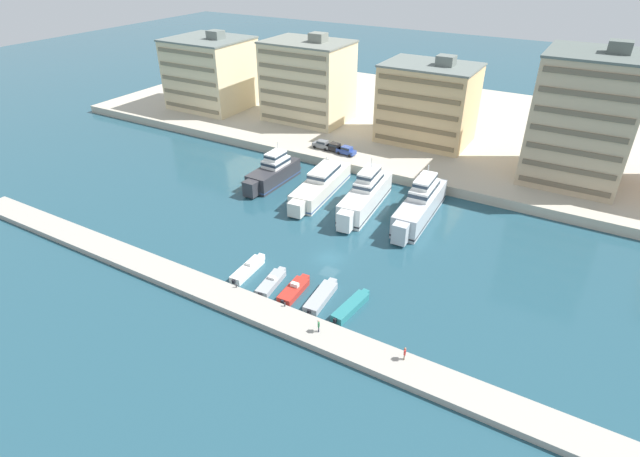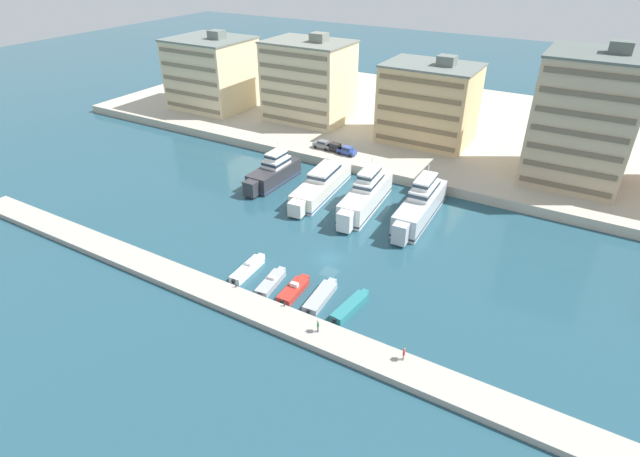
# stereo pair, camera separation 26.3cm
# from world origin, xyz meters

# --- Properties ---
(ground_plane) EXTENTS (400.00, 400.00, 0.00)m
(ground_plane) POSITION_xyz_m (0.00, 0.00, 0.00)
(ground_plane) COLOR #234C5B
(quay_promenade) EXTENTS (180.00, 70.00, 1.85)m
(quay_promenade) POSITION_xyz_m (0.00, 64.08, 0.92)
(quay_promenade) COLOR #BCB29E
(quay_promenade) RESTS_ON ground
(pier_dock) EXTENTS (120.00, 4.47, 0.88)m
(pier_dock) POSITION_xyz_m (0.00, -15.43, 0.44)
(pier_dock) COLOR #A8A399
(pier_dock) RESTS_ON ground
(yacht_charcoal_far_left) EXTENTS (4.51, 15.31, 7.76)m
(yacht_charcoal_far_left) POSITION_xyz_m (-22.25, 17.39, 2.17)
(yacht_charcoal_far_left) COLOR #333338
(yacht_charcoal_far_left) RESTS_ON ground
(yacht_ivory_left) EXTENTS (6.20, 21.03, 6.36)m
(yacht_ivory_left) POSITION_xyz_m (-12.00, 18.08, 1.83)
(yacht_ivory_left) COLOR silver
(yacht_ivory_left) RESTS_ON ground
(yacht_white_mid_left) EXTENTS (5.68, 19.66, 8.56)m
(yacht_white_mid_left) POSITION_xyz_m (-2.45, 17.12, 2.49)
(yacht_white_mid_left) COLOR white
(yacht_white_mid_left) RESTS_ON ground
(yacht_silver_center_left) EXTENTS (4.94, 20.42, 8.78)m
(yacht_silver_center_left) POSITION_xyz_m (7.09, 18.49, 2.59)
(yacht_silver_center_left) COLOR silver
(yacht_silver_center_left) RESTS_ON ground
(motorboat_white_far_left) EXTENTS (2.05, 7.50, 1.45)m
(motorboat_white_far_left) POSITION_xyz_m (-8.40, -8.86, 0.53)
(motorboat_white_far_left) COLOR white
(motorboat_white_far_left) RESTS_ON ground
(motorboat_grey_left) EXTENTS (2.50, 6.85, 1.21)m
(motorboat_grey_left) POSITION_xyz_m (-3.81, -9.62, 0.43)
(motorboat_grey_left) COLOR #9EA3A8
(motorboat_grey_left) RESTS_ON ground
(motorboat_red_mid_left) EXTENTS (2.28, 6.67, 1.46)m
(motorboat_red_mid_left) POSITION_xyz_m (-0.14, -9.54, 0.49)
(motorboat_red_mid_left) COLOR red
(motorboat_red_mid_left) RESTS_ON ground
(motorboat_grey_center_left) EXTENTS (2.48, 7.74, 0.94)m
(motorboat_grey_center_left) POSITION_xyz_m (3.73, -8.94, 0.47)
(motorboat_grey_center_left) COLOR #9EA3A8
(motorboat_grey_center_left) RESTS_ON ground
(motorboat_teal_center) EXTENTS (2.38, 7.57, 1.03)m
(motorboat_teal_center) POSITION_xyz_m (8.09, -8.87, 0.52)
(motorboat_teal_center) COLOR teal
(motorboat_teal_center) RESTS_ON ground
(car_grey_far_left) EXTENTS (4.18, 2.07, 1.80)m
(car_grey_far_left) POSITION_xyz_m (-20.72, 33.68, 2.83)
(car_grey_far_left) COLOR slate
(car_grey_far_left) RESTS_ON quay_promenade
(car_black_left) EXTENTS (4.22, 2.16, 1.80)m
(car_black_left) POSITION_xyz_m (-17.70, 33.61, 2.83)
(car_black_left) COLOR black
(car_black_left) RESTS_ON quay_promenade
(car_blue_mid_left) EXTENTS (4.24, 2.23, 1.80)m
(car_blue_mid_left) POSITION_xyz_m (-14.59, 33.21, 2.83)
(car_blue_mid_left) COLOR #28428E
(car_blue_mid_left) RESTS_ON quay_promenade
(apartment_block_far_left) EXTENTS (19.37, 17.19, 19.32)m
(apartment_block_far_left) POSITION_xyz_m (-61.07, 45.80, 10.56)
(apartment_block_far_left) COLOR beige
(apartment_block_far_left) RESTS_ON quay_promenade
(apartment_block_left) EXTENTS (19.79, 14.23, 20.53)m
(apartment_block_left) POSITION_xyz_m (-33.69, 49.21, 11.17)
(apartment_block_left) COLOR beige
(apartment_block_left) RESTS_ON quay_promenade
(apartment_block_mid_left) EXTENTS (19.49, 13.80, 18.61)m
(apartment_block_mid_left) POSITION_xyz_m (-3.56, 49.51, 10.21)
(apartment_block_mid_left) COLOR #E0BC84
(apartment_block_mid_left) RESTS_ON quay_promenade
(apartment_block_center_left) EXTENTS (16.69, 16.10, 25.03)m
(apartment_block_center_left) POSITION_xyz_m (26.97, 43.86, 13.42)
(apartment_block_center_left) COLOR #C6AD89
(apartment_block_center_left) RESTS_ON quay_promenade
(pedestrian_near_edge) EXTENTS (0.38, 0.64, 1.74)m
(pedestrian_near_edge) POSITION_xyz_m (17.57, -14.43, 1.91)
(pedestrian_near_edge) COLOR #7A6B56
(pedestrian_near_edge) RESTS_ON pier_dock
(pedestrian_mid_deck) EXTENTS (0.46, 0.59, 1.76)m
(pedestrian_mid_deck) POSITION_xyz_m (7.06, -15.33, 1.93)
(pedestrian_mid_deck) COLOR #282D3D
(pedestrian_mid_deck) RESTS_ON pier_dock
(bollard_west) EXTENTS (0.20, 0.20, 0.61)m
(bollard_west) POSITION_xyz_m (-6.84, -13.44, 1.21)
(bollard_west) COLOR #2D2D33
(bollard_west) RESTS_ON pier_dock
(bollard_west_mid) EXTENTS (0.20, 0.20, 0.61)m
(bollard_west_mid) POSITION_xyz_m (0.96, -13.44, 1.21)
(bollard_west_mid) COLOR #2D2D33
(bollard_west_mid) RESTS_ON pier_dock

